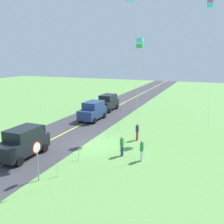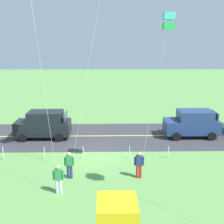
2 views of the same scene
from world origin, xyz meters
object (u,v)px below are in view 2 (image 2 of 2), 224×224
Objects in this scene: person_adult_companion at (69,164)px; kite_red_low at (169,22)px; car_parked_west_near at (192,123)px; person_child_watcher at (58,178)px; person_adult_near at (139,164)px; car_suv_foreground at (44,124)px.

kite_red_low reaches higher than person_adult_companion.
kite_red_low reaches higher than car_parked_west_near.
person_adult_near is at bearing 137.19° from person_child_watcher.
car_parked_west_near is at bearing 159.11° from person_child_watcher.
person_adult_near is 4.02m from person_adult_companion.
car_parked_west_near reaches higher than person_adult_near.
kite_red_low reaches higher than person_adult_near.
person_adult_companion is 1.71m from person_child_watcher.
person_adult_near is at bearing 13.60° from kite_red_low.
person_adult_companion is at bearing 37.56° from car_parked_west_near.
car_parked_west_near is at bearing -179.60° from car_suv_foreground.
kite_red_low is at bearing 135.55° from person_child_watcher.
car_suv_foreground is 1.00× the size of car_parked_west_near.
person_child_watcher is 9.93m from kite_red_low.
person_adult_near and person_adult_companion have the same top height.
person_adult_near is 1.00× the size of person_adult_companion.
person_child_watcher is at bearing 159.55° from person_adult_near.
kite_red_low is (3.82, 6.80, 7.57)m from car_parked_west_near.
car_parked_west_near is 2.75× the size of person_adult_near.
car_parked_west_near is 0.48× the size of kite_red_low.
car_parked_west_near is 12.99m from person_child_watcher.
person_child_watcher is (9.57, 8.77, -0.29)m from car_parked_west_near.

